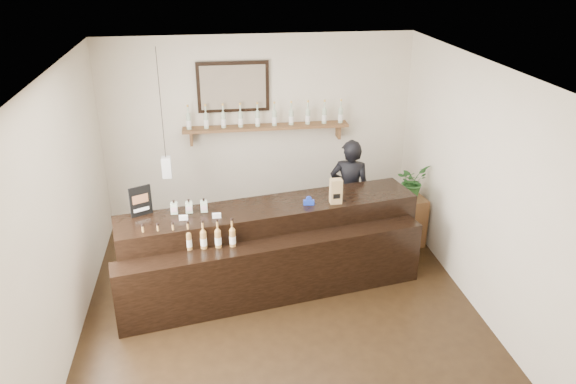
% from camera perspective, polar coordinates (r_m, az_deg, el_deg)
% --- Properties ---
extents(ground, '(5.00, 5.00, 0.00)m').
position_cam_1_polar(ground, '(6.71, -0.62, -11.87)').
color(ground, black).
rests_on(ground, ground).
extents(room_shell, '(5.00, 5.00, 5.00)m').
position_cam_1_polar(room_shell, '(5.88, -0.69, 1.75)').
color(room_shell, beige).
rests_on(room_shell, ground).
extents(back_wall_decor, '(2.66, 0.96, 1.69)m').
position_cam_1_polar(back_wall_decor, '(8.09, -4.11, 8.30)').
color(back_wall_decor, brown).
rests_on(back_wall_decor, ground).
extents(counter, '(3.73, 1.63, 1.20)m').
position_cam_1_polar(counter, '(6.91, -1.70, -5.95)').
color(counter, black).
rests_on(counter, ground).
extents(promo_sign, '(0.24, 0.13, 0.36)m').
position_cam_1_polar(promo_sign, '(6.68, -14.74, -0.90)').
color(promo_sign, black).
rests_on(promo_sign, counter).
extents(paper_bag, '(0.14, 0.11, 0.31)m').
position_cam_1_polar(paper_bag, '(6.82, 4.88, 0.08)').
color(paper_bag, '#A1814E').
rests_on(paper_bag, counter).
extents(tape_dispenser, '(0.13, 0.06, 0.11)m').
position_cam_1_polar(tape_dispenser, '(6.79, 2.12, -0.97)').
color(tape_dispenser, '#1730A2').
rests_on(tape_dispenser, counter).
extents(side_cabinet, '(0.41, 0.53, 0.71)m').
position_cam_1_polar(side_cabinet, '(8.13, 12.12, -2.73)').
color(side_cabinet, brown).
rests_on(side_cabinet, ground).
extents(potted_plant, '(0.55, 0.53, 0.47)m').
position_cam_1_polar(potted_plant, '(7.89, 12.48, 1.09)').
color(potted_plant, '#285A24').
rests_on(potted_plant, side_cabinet).
extents(shopkeeper, '(0.73, 0.59, 1.72)m').
position_cam_1_polar(shopkeeper, '(7.82, 6.30, 0.69)').
color(shopkeeper, black).
rests_on(shopkeeper, ground).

